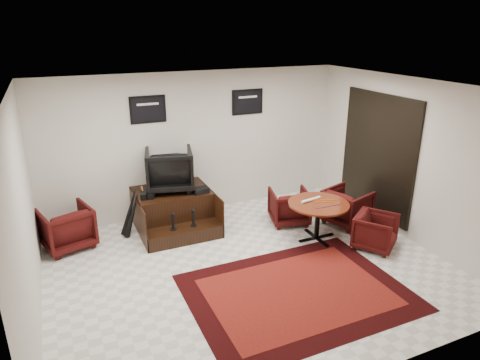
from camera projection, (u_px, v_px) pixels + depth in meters
name	position (u px, v px, depth m)	size (l,w,h in m)	color
ground	(250.00, 268.00, 6.73)	(6.00, 6.00, 0.00)	white
room_shell	(272.00, 154.00, 6.37)	(6.02, 5.02, 2.81)	silver
area_rug	(297.00, 292.00, 6.11)	(3.05, 2.29, 0.01)	black
shine_podium	(174.00, 211.00, 7.99)	(1.38, 1.42, 0.71)	black
shine_chair	(169.00, 167.00, 7.83)	(0.83, 0.78, 0.86)	black
shoes_pair	(147.00, 194.00, 7.60)	(0.30, 0.34, 0.11)	black
polish_kit	(201.00, 190.00, 7.80)	(0.28, 0.19, 0.10)	black
umbrella_black	(132.00, 216.00, 7.60)	(0.30, 0.11, 0.81)	black
umbrella_hooked	(129.00, 212.00, 7.68)	(0.32, 0.12, 0.86)	black
armchair_side	(66.00, 226.00, 7.23)	(0.78, 0.73, 0.80)	black
meeting_table	(318.00, 207.00, 7.45)	(1.06, 1.06, 0.69)	#4A190A
table_chair_back	(289.00, 205.00, 8.17)	(0.70, 0.66, 0.72)	black
table_chair_window	(347.00, 205.00, 8.11)	(0.74, 0.69, 0.76)	black
table_chair_corner	(376.00, 230.00, 7.23)	(0.65, 0.60, 0.66)	black
paper_roll	(311.00, 200.00, 7.49)	(0.05, 0.05, 0.42)	white
table_clutter	(326.00, 202.00, 7.42)	(0.56, 0.38, 0.01)	#D0620B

